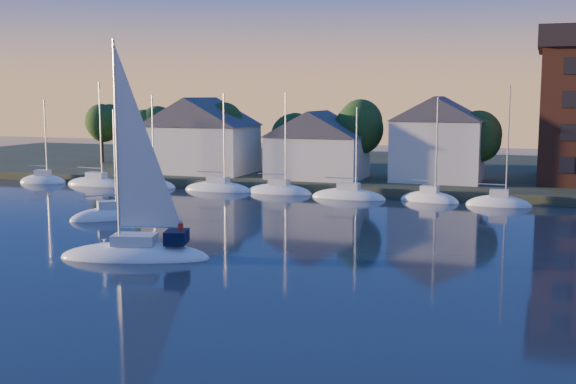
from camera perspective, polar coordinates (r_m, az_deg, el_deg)
The scene contains 10 objects.
ground at distance 34.13m, azimuth -17.50°, elevation -11.42°, with size 260.00×260.00×0.00m, color black.
shoreline_land at distance 103.04m, azimuth 8.52°, elevation 1.50°, with size 160.00×50.00×2.00m, color #303921.
wooden_dock at distance 80.76m, azimuth 5.33°, elevation -0.14°, with size 120.00×3.00×1.00m, color brown.
clubhouse_west at distance 93.54m, azimuth -6.89°, elevation 4.55°, with size 13.65×9.45×9.64m.
clubhouse_centre at distance 86.66m, azimuth 2.34°, elevation 3.83°, with size 11.55×8.40×8.08m.
clubhouse_east at distance 85.48m, azimuth 11.77°, elevation 4.20°, with size 10.50×8.40×9.80m.
tree_line at distance 90.37m, azimuth 8.37°, elevation 5.21°, with size 93.40×5.40×8.90m.
moored_fleet at distance 81.75m, azimuth -3.37°, elevation 0.04°, with size 63.50×2.40×12.05m.
hero_sailboat at distance 49.88m, azimuth -11.84°, elevation -4.42°, with size 10.76×6.06×15.71m.
drifting_sailboat_left at distance 66.00m, azimuth -13.96°, elevation -2.02°, with size 6.55×6.17×10.77m.
Camera 1 is at (19.84, -25.51, 10.97)m, focal length 45.00 mm.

